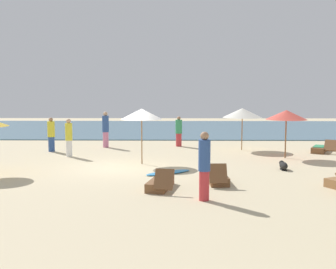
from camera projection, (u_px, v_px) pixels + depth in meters
name	position (u px, v px, depth m)	size (l,w,h in m)	color
ground_plane	(121.00, 167.00, 16.62)	(60.00, 60.00, 0.00)	beige
ocean_water	(148.00, 128.00, 33.52)	(48.00, 16.00, 0.06)	#476B7F
umbrella_1	(286.00, 115.00, 18.75)	(1.85, 1.85, 2.19)	brown
umbrella_2	(142.00, 114.00, 17.21)	(1.72, 1.72, 2.31)	olive
umbrella_4	(242.00, 113.00, 21.34)	(2.02, 2.02, 2.16)	olive
lounger_0	(161.00, 184.00, 12.94)	(0.90, 1.73, 0.73)	brown
lounger_3	(320.00, 149.00, 20.67)	(1.29, 1.78, 0.68)	brown
lounger_4	(217.00, 178.00, 13.78)	(0.69, 1.66, 0.75)	brown
person_0	(106.00, 129.00, 22.43)	(0.45, 0.45, 1.93)	#D17299
person_1	(179.00, 131.00, 22.86)	(0.49, 0.49, 1.65)	#BF3338
person_2	(204.00, 165.00, 11.51)	(0.36, 0.36, 1.93)	#BF3338
person_3	(69.00, 137.00, 19.26)	(0.45, 0.45, 1.77)	white
person_5	(51.00, 134.00, 20.88)	(0.49, 0.49, 1.72)	#2D4C8C
dog	(283.00, 165.00, 16.07)	(0.29, 0.70, 0.33)	black
surfboard	(168.00, 172.00, 15.40)	(1.87, 1.52, 0.07)	#338CCC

